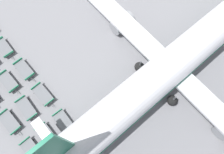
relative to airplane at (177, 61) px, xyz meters
name	(u,v)px	position (x,y,z in m)	size (l,w,h in m)	color
airplane	(177,61)	(0.00, 0.00, 0.00)	(35.29, 41.37, 13.88)	white
baggage_dolly_row_near_col_d	(10,122)	(-7.42, -20.57, -2.83)	(3.81, 1.81, 0.92)	slate
baggage_dolly_row_near_col_e	(32,151)	(-2.77, -20.17, -2.83)	(3.80, 1.74, 0.92)	slate
baggage_dolly_row_mid_a_col_c	(8,82)	(-12.21, -18.10, -2.83)	(3.81, 1.79, 0.92)	slate
baggage_dolly_row_mid_a_col_d	(27,108)	(-7.61, -18.05, -2.83)	(3.77, 1.65, 0.92)	slate
baggage_dolly_row_mid_a_col_e	(47,136)	(-3.12, -17.83, -2.83)	(3.79, 1.72, 0.92)	slate
baggage_dolly_row_mid_b_col_b	(4,48)	(-17.08, -16.08, -2.83)	(3.77, 1.66, 0.92)	slate
baggage_dolly_row_mid_b_col_c	(24,70)	(-12.42, -15.56, -2.83)	(3.80, 1.75, 0.92)	slate
baggage_dolly_row_mid_b_col_d	(43,95)	(-7.85, -15.46, -2.83)	(3.80, 1.77, 0.92)	slate
baggage_dolly_row_mid_b_col_e	(64,122)	(-3.19, -15.30, -2.83)	(3.76, 1.63, 0.92)	slate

